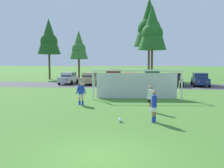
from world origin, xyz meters
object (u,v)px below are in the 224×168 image
soccer_ball (120,120)px  parked_car_slot_right (175,79)px  player_midfield_center (154,106)px  parked_car_slot_left (89,78)px  parked_car_slot_far_left (68,78)px  parked_car_slot_center_right (152,78)px  player_striker_near (151,99)px  player_winger_left (81,94)px  parked_car_slot_center_left (114,78)px  soccer_goal (137,84)px  parked_car_slot_far_right (200,80)px  parked_car_slot_center (129,79)px

soccer_ball → parked_car_slot_right: size_ratio=0.05×
player_midfield_center → parked_car_slot_left: size_ratio=0.39×
parked_car_slot_left → parked_car_slot_right: size_ratio=0.98×
parked_car_slot_far_left → parked_car_slot_left: (3.17, -0.48, 0.00)m
parked_car_slot_far_left → parked_car_slot_center_right: (11.86, -1.61, 0.24)m
player_striker_near → player_midfield_center: (0.14, -2.84, 0.00)m
soccer_ball → player_midfield_center: 1.89m
player_midfield_center → player_winger_left: 7.11m
soccer_ball → player_striker_near: (1.60, 3.08, 0.71)m
player_midfield_center → parked_car_slot_far_left: (-11.82, 22.46, 0.05)m
parked_car_slot_center_left → parked_car_slot_right: 8.13m
soccer_goal → parked_car_slot_center_left: size_ratio=1.61×
parked_car_slot_left → parked_car_slot_far_right: 15.00m
player_winger_left → parked_car_slot_center_left: (0.30, 15.59, 0.29)m
soccer_ball → parked_car_slot_right: bearing=77.3°
soccer_goal → player_striker_near: (1.19, -5.85, -0.47)m
player_striker_near → parked_car_slot_center_left: 18.23m
soccer_ball → parked_car_slot_center_left: size_ratio=0.05×
player_midfield_center → parked_car_slot_center: size_ratio=0.39×
parked_car_slot_left → parked_car_slot_center: bearing=-3.7°
player_winger_left → parked_car_slot_center_right: (5.24, 16.01, 0.29)m
parked_car_slot_center → parked_car_slot_far_right: same height
parked_car_slot_left → player_winger_left: bearing=-78.6°
player_striker_near → parked_car_slot_center_right: (0.17, 18.01, 0.29)m
player_striker_near → parked_car_slot_center_left: bearing=105.2°
soccer_goal → parked_car_slot_right: bearing=70.7°
parked_car_slot_center → player_winger_left: bearing=-97.6°
soccer_ball → player_winger_left: 6.19m
soccer_goal → parked_car_slot_far_left: 17.32m
player_midfield_center → parked_car_slot_center_right: parked_car_slot_center_right is taller
soccer_goal → parked_car_slot_center_left: bearing=106.9°
soccer_goal → player_winger_left: size_ratio=4.61×
parked_car_slot_center_right → parked_car_slot_left: bearing=172.6°
player_midfield_center → parked_car_slot_center: (-2.97, 21.62, 0.05)m
soccer_ball → parked_car_slot_center: (-1.24, 21.86, 0.77)m
player_striker_near → player_midfield_center: 2.84m
soccer_goal → parked_car_slot_left: (-7.32, 13.30, -0.42)m
parked_car_slot_far_left → parked_car_slot_center: bearing=-5.5°
player_winger_left → soccer_ball: bearing=-55.7°
soccer_ball → parked_car_slot_far_left: size_ratio=0.05×
player_winger_left → parked_car_slot_center_right: bearing=71.9°
parked_car_slot_left → parked_car_slot_right: same height
player_midfield_center → parked_car_slot_center: 21.82m
parked_car_slot_far_left → parked_car_slot_center: 8.89m
player_striker_near → parked_car_slot_far_right: size_ratio=0.39×
parked_car_slot_far_left → parked_car_slot_center_left: size_ratio=0.91×
player_midfield_center → parked_car_slot_left: parked_car_slot_left is taller
player_winger_left → parked_car_slot_right: size_ratio=0.38×
soccer_ball → parked_car_slot_center: size_ratio=0.05×
parked_car_slot_center_left → player_winger_left: bearing=-91.1°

